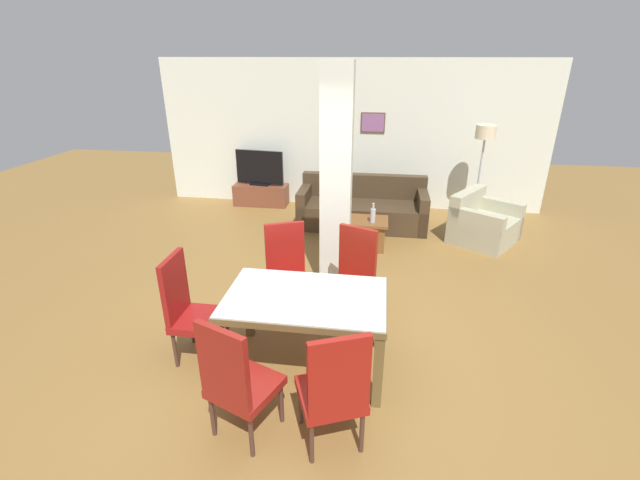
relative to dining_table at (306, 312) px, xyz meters
name	(u,v)px	position (x,y,z in m)	size (l,w,h in m)	color
ground_plane	(306,365)	(0.00, 0.00, -0.60)	(18.00, 18.00, 0.00)	olive
back_wall	(350,135)	(0.00, 4.87, 0.75)	(7.20, 0.09, 2.70)	silver
divider_pillar	(336,183)	(0.09, 1.65, 0.75)	(0.36, 0.29, 2.70)	silver
dining_table	(306,312)	(0.00, 0.00, 0.00)	(1.45, 0.91, 0.77)	brown
dining_chair_near_left	(236,380)	(-0.36, -0.89, -0.05)	(0.60, 0.60, 1.07)	maroon
dining_chair_far_left	(287,270)	(-0.36, 0.87, -0.05)	(0.60, 0.60, 1.07)	maroon
dining_chair_near_right	(334,389)	(0.36, -0.88, -0.05)	(0.60, 0.60, 1.07)	maroon
dining_chair_far_right	(352,275)	(0.36, 0.86, -0.05)	(0.60, 0.60, 1.07)	maroon
dining_chair_head_left	(189,307)	(-1.12, 0.00, -0.05)	(0.46, 0.46, 1.07)	maroon
sofa	(362,209)	(0.32, 3.78, -0.32)	(2.16, 0.87, 0.83)	#40301F
armchair	(483,225)	(2.24, 3.36, -0.33)	(1.23, 1.25, 0.77)	#B4B294
coffee_table	(367,233)	(0.44, 2.84, -0.37)	(0.63, 0.51, 0.45)	brown
bottle	(373,215)	(0.52, 2.75, -0.04)	(0.08, 0.08, 0.30)	#B2B7BC
tv_stand	(261,195)	(-1.71, 4.59, -0.40)	(1.04, 0.40, 0.41)	brown
tv_screen	(260,168)	(-1.71, 4.59, 0.13)	(0.94, 0.25, 0.67)	black
floor_lamp	(484,141)	(2.27, 4.21, 0.82)	(0.33, 0.33, 1.69)	#B7B7BC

